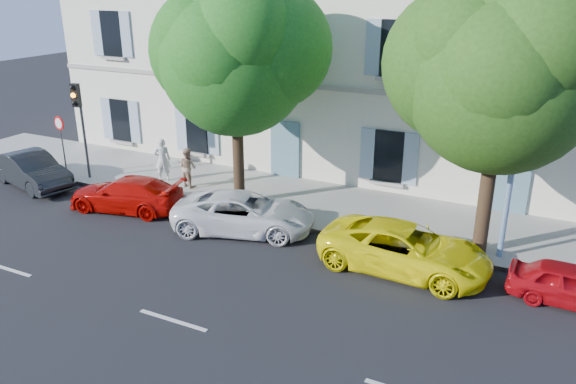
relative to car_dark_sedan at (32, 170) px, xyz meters
The scene contains 16 objects.
ground 11.09m from the car_dark_sedan, ahead, with size 90.00×90.00×0.00m, color black.
sidewalk 11.45m from the car_dark_sedan, 15.94° to the left, with size 36.00×4.50×0.15m, color #A09E96.
kerb 11.05m from the car_dark_sedan, ahead, with size 36.00×0.16×0.16m, color #9E998E.
building 15.10m from the car_dark_sedan, 38.96° to the left, with size 28.00×7.00×12.00m, color silver.
car_dark_sedan is the anchor object (origin of this frame).
car_red_coupe 5.12m from the car_dark_sedan, ahead, with size 1.73×4.25×1.23m, color #B90A05.
car_white_coupe 9.88m from the car_dark_sedan, ahead, with size 2.16×4.68×1.30m, color white.
car_yellow_supercar 15.41m from the car_dark_sedan, ahead, with size 2.25×4.89×1.36m, color #FCEC0A.
car_red_hatchback 19.80m from the car_dark_sedan, ahead, with size 1.29×3.21×1.09m, color #B10A12.
tree_left 9.93m from the car_dark_sedan, 12.70° to the left, with size 5.16×5.16×8.00m.
tree_right 17.91m from the car_dark_sedan, ahead, with size 5.26×5.26×8.10m.
traffic_light 3.11m from the car_dark_sedan, 42.90° to the left, with size 0.35×0.45×3.94m.
road_sign 1.89m from the car_dark_sedan, 71.49° to the left, with size 0.59×0.12×2.54m.
street_lamp 18.41m from the car_dark_sedan, ahead, with size 0.33×1.86×8.71m.
pedestrian_a 5.26m from the car_dark_sedan, 29.87° to the left, with size 0.65×0.43×1.78m, color silver.
pedestrian_b 6.40m from the car_dark_sedan, 22.90° to the left, with size 0.77×0.60×1.58m, color tan.
Camera 1 is at (7.80, -13.37, 7.91)m, focal length 35.00 mm.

